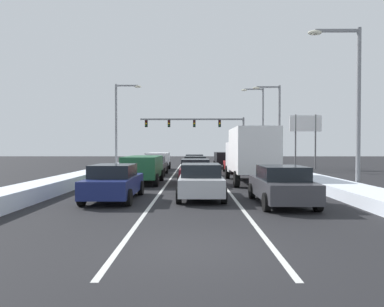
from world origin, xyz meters
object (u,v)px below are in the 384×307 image
sedan_gray_center_lane_fourth (194,162)px  street_lamp_right_far (260,120)px  street_lamp_left_mid (120,119)px  sedan_charcoal_right_lane_nearest (281,185)px  sedan_silver_center_lane_nearest (201,181)px  sedan_charcoal_left_lane_third (154,165)px  traffic_light_gantry (204,127)px  suv_black_right_lane_fourth (225,158)px  street_lamp_right_mid (275,120)px  sedan_tan_center_lane_third (195,165)px  suv_white_left_lane_fourth (158,160)px  sedan_red_right_lane_third (236,164)px  box_truck_right_lane_second (250,152)px  street_lamp_right_near (351,94)px  sedan_maroon_center_lane_second (195,171)px  suv_green_left_lane_second (143,167)px  roadside_sign_right (305,129)px  sedan_navy_left_lane_nearest (114,182)px

sedan_gray_center_lane_fourth → street_lamp_right_far: size_ratio=0.49×
street_lamp_left_mid → sedan_charcoal_right_lane_nearest: bearing=-63.4°
sedan_silver_center_lane_nearest → street_lamp_right_far: 27.61m
sedan_charcoal_left_lane_third → traffic_light_gantry: (4.55, 19.37, 4.12)m
street_lamp_right_far → suv_black_right_lane_fourth: bearing=-136.8°
sedan_silver_center_lane_nearest → street_lamp_right_mid: 20.09m
suv_black_right_lane_fourth → sedan_tan_center_lane_third: bearing=-108.7°
suv_white_left_lane_fourth → street_lamp_left_mid: size_ratio=0.58×
sedan_charcoal_right_lane_nearest → traffic_light_gantry: 34.13m
sedan_red_right_lane_third → sedan_gray_center_lane_fourth: same height
box_truck_right_lane_second → sedan_charcoal_left_lane_third: bearing=136.9°
sedan_charcoal_left_lane_third → street_lamp_right_near: 15.77m
sedan_gray_center_lane_fourth → box_truck_right_lane_second: bearing=-74.4°
sedan_maroon_center_lane_second → suv_green_left_lane_second: size_ratio=0.92×
sedan_red_right_lane_third → sedan_silver_center_lane_nearest: size_ratio=1.00×
box_truck_right_lane_second → sedan_tan_center_lane_third: (-3.39, 6.13, -1.14)m
sedan_gray_center_lane_fourth → street_lamp_right_near: 18.72m
suv_black_right_lane_fourth → sedan_silver_center_lane_nearest: bearing=-97.7°
sedan_charcoal_left_lane_third → street_lamp_left_mid: street_lamp_left_mid is taller
sedan_red_right_lane_third → street_lamp_right_near: (4.23, -12.71, 4.13)m
roadside_sign_right → street_lamp_left_mid: bearing=-179.1°
sedan_charcoal_right_lane_nearest → street_lamp_right_mid: bearing=77.7°
sedan_maroon_center_lane_second → street_lamp_left_mid: bearing=118.2°
suv_green_left_lane_second → sedan_navy_left_lane_nearest: bearing=-92.2°
street_lamp_right_near → street_lamp_right_mid: street_lamp_right_near is taller
sedan_navy_left_lane_nearest → sedan_maroon_center_lane_second: bearing=62.1°
sedan_gray_center_lane_fourth → sedan_charcoal_left_lane_third: (-3.24, -6.03, 0.00)m
roadside_sign_right → sedan_charcoal_right_lane_nearest: bearing=-109.6°
suv_black_right_lane_fourth → sedan_charcoal_left_lane_third: size_ratio=1.09×
sedan_maroon_center_lane_second → street_lamp_left_mid: size_ratio=0.53×
sedan_tan_center_lane_third → roadside_sign_right: roadside_sign_right is taller
suv_white_left_lane_fourth → traffic_light_gantry: bearing=70.1°
sedan_charcoal_right_lane_nearest → sedan_tan_center_lane_third: same height
sedan_charcoal_right_lane_nearest → sedan_maroon_center_lane_second: 8.31m
sedan_gray_center_lane_fourth → street_lamp_right_mid: street_lamp_right_mid is taller
sedan_silver_center_lane_nearest → sedan_maroon_center_lane_second: (-0.21, 5.93, 0.00)m
sedan_charcoal_left_lane_third → sedan_tan_center_lane_third: bearing=-2.2°
sedan_charcoal_left_lane_third → street_lamp_right_near: bearing=-43.5°
suv_green_left_lane_second → street_lamp_right_far: 23.17m
suv_black_right_lane_fourth → street_lamp_right_near: 20.54m
sedan_tan_center_lane_third → traffic_light_gantry: 19.96m
suv_green_left_lane_second → roadside_sign_right: 20.28m
sedan_charcoal_right_lane_nearest → street_lamp_right_far: bearing=81.1°
sedan_silver_center_lane_nearest → roadside_sign_right: 23.21m
traffic_light_gantry → street_lamp_left_mid: 15.04m
street_lamp_right_near → sedan_gray_center_lane_fourth: bearing=115.3°
suv_black_right_lane_fourth → suv_white_left_lane_fourth: same height
sedan_charcoal_left_lane_third → street_lamp_left_mid: size_ratio=0.53×
sedan_gray_center_lane_fourth → street_lamp_right_mid: (7.70, -0.59, 4.07)m
sedan_charcoal_right_lane_nearest → suv_black_right_lane_fourth: (-0.17, 23.61, 0.25)m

